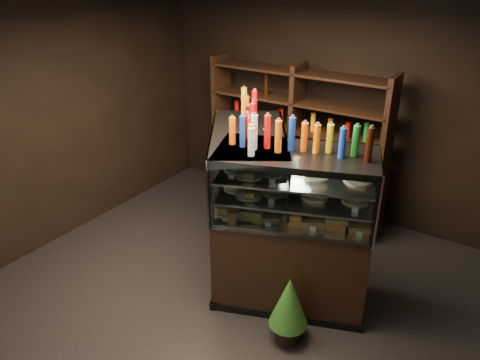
% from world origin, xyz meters
% --- Properties ---
extents(ground, '(5.00, 5.00, 0.00)m').
position_xyz_m(ground, '(0.00, 0.00, 0.00)').
color(ground, black).
rests_on(ground, ground).
extents(room_shell, '(5.02, 5.02, 3.01)m').
position_xyz_m(room_shell, '(0.00, 0.00, 1.94)').
color(room_shell, black).
rests_on(room_shell, ground).
extents(display_case, '(2.14, 1.62, 1.59)m').
position_xyz_m(display_case, '(0.08, 0.61, 0.53)').
color(display_case, black).
rests_on(display_case, ground).
extents(food_display, '(1.73, 1.20, 0.48)m').
position_xyz_m(food_display, '(0.08, 0.60, 1.18)').
color(food_display, '#DE894F').
rests_on(food_display, display_case).
extents(bottles_top, '(1.56, 1.06, 0.30)m').
position_xyz_m(bottles_top, '(0.08, 0.61, 1.72)').
color(bottles_top, '#147223').
rests_on(bottles_top, display_case).
extents(potted_conifer, '(0.35, 0.35, 0.74)m').
position_xyz_m(potted_conifer, '(0.65, -0.01, 0.42)').
color(potted_conifer, black).
rests_on(potted_conifer, ground).
extents(back_shelving, '(2.31, 0.45, 2.00)m').
position_xyz_m(back_shelving, '(-0.39, 2.05, 0.61)').
color(back_shelving, black).
rests_on(back_shelving, ground).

